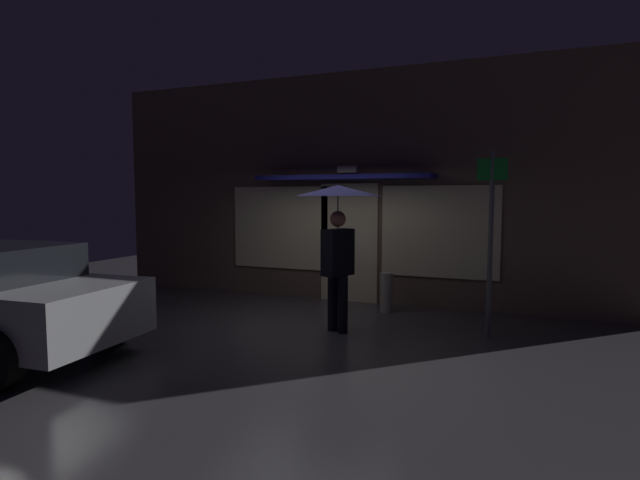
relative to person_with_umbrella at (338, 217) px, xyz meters
name	(u,v)px	position (x,y,z in m)	size (l,w,h in m)	color
ground_plane	(301,329)	(-0.55, -0.09, -1.67)	(18.00, 18.00, 0.00)	#423F44
building_facade	(352,189)	(-0.55, 2.25, 0.43)	(10.12, 1.00, 4.23)	brown
person_with_umbrella	(338,217)	(0.00, 0.00, 0.00)	(1.22, 1.22, 2.12)	black
street_sign_post	(491,233)	(2.04, 0.54, -0.21)	(0.40, 0.07, 2.58)	#595B60
sidewalk_bollard	(387,292)	(0.33, 1.50, -1.33)	(0.22, 0.22, 0.67)	#B2A899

